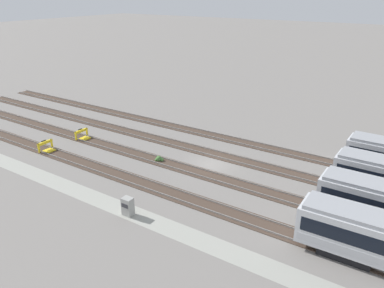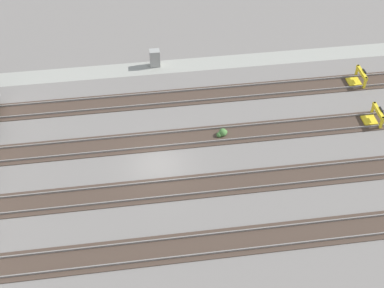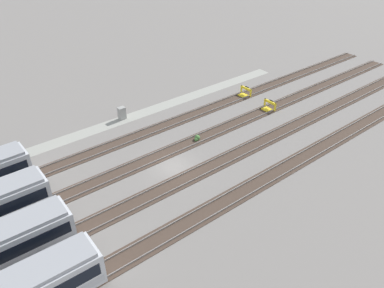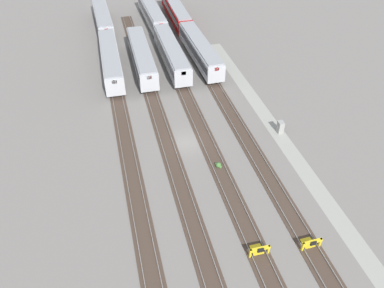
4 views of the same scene
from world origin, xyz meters
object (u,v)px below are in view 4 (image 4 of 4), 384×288
(subway_car_front_row_rightmost, at_px, (102,18))
(subway_car_back_row_leftmost, at_px, (200,50))
(subway_car_front_row_left_inner, at_px, (176,12))
(subway_car_front_row_centre, at_px, (111,60))
(bumper_stop_near_inner_track, at_px, (258,250))
(weed_clump, at_px, (218,165))
(bumper_stop_nearest_track, at_px, (310,243))
(subway_car_front_row_leftmost, at_px, (142,57))
(subway_car_back_row_centre, at_px, (152,13))
(electrical_cabinet, at_px, (280,127))
(subway_car_front_row_right_inner, at_px, (171,53))

(subway_car_front_row_rightmost, relative_size, subway_car_back_row_leftmost, 1.00)
(subway_car_front_row_left_inner, height_order, subway_car_back_row_leftmost, same)
(subway_car_front_row_centre, height_order, bumper_stop_near_inner_track, subway_car_front_row_centre)
(subway_car_front_row_left_inner, relative_size, weed_clump, 19.60)
(subway_car_front_row_left_inner, relative_size, subway_car_front_row_rightmost, 1.00)
(weed_clump, bearing_deg, bumper_stop_nearest_track, -158.56)
(subway_car_front_row_leftmost, relative_size, subway_car_back_row_centre, 1.00)
(subway_car_back_row_centre, bearing_deg, electrical_cabinet, -166.50)
(subway_car_front_row_right_inner, xyz_separation_m, electrical_cabinet, (-22.05, -9.80, -1.24))
(subway_car_back_row_leftmost, xyz_separation_m, bumper_stop_nearest_track, (-39.17, 0.00, -1.53))
(subway_car_front_row_right_inner, relative_size, weed_clump, 19.57)
(subway_car_back_row_leftmost, relative_size, bumper_stop_near_inner_track, 9.02)
(bumper_stop_near_inner_track, bearing_deg, subway_car_front_row_leftmost, 7.33)
(subway_car_back_row_leftmost, distance_m, bumper_stop_near_inner_track, 39.00)
(bumper_stop_nearest_track, bearing_deg, subway_car_front_row_right_inner, 7.22)
(subway_car_front_row_leftmost, bearing_deg, subway_car_front_row_left_inner, -28.05)
(bumper_stop_near_inner_track, xyz_separation_m, electrical_cabinet, (16.60, -9.83, 0.29))
(subway_car_front_row_centre, height_order, electrical_cabinet, subway_car_front_row_centre)
(subway_car_front_row_right_inner, bearing_deg, subway_car_front_row_left_inner, -14.82)
(subway_car_front_row_left_inner, distance_m, bumper_stop_nearest_track, 57.82)
(subway_car_front_row_right_inner, xyz_separation_m, subway_car_front_row_rightmost, (19.00, 10.04, 0.00))
(subway_car_front_row_centre, relative_size, subway_car_back_row_leftmost, 1.00)
(subway_car_front_row_centre, bearing_deg, subway_car_back_row_leftmost, -90.00)
(weed_clump, bearing_deg, subway_car_front_row_centre, 20.71)
(subway_car_front_row_leftmost, xyz_separation_m, bumper_stop_near_inner_track, (-38.65, -4.97, -1.53))
(subway_car_front_row_leftmost, relative_size, electrical_cabinet, 11.27)
(subway_car_front_row_left_inner, relative_size, subway_car_front_row_right_inner, 1.00)
(subway_car_front_row_centre, relative_size, bumper_stop_nearest_track, 8.99)
(subway_car_back_row_leftmost, bearing_deg, subway_car_front_row_centre, 90.00)
(subway_car_back_row_leftmost, height_order, bumper_stop_nearest_track, subway_car_back_row_leftmost)
(subway_car_front_row_centre, distance_m, subway_car_back_row_centre, 21.41)
(bumper_stop_near_inner_track, distance_m, weed_clump, 12.22)
(subway_car_front_row_rightmost, relative_size, bumper_stop_nearest_track, 9.01)
(subway_car_front_row_right_inner, bearing_deg, electrical_cabinet, -156.03)
(subway_car_front_row_right_inner, distance_m, electrical_cabinet, 24.16)
(subway_car_front_row_right_inner, relative_size, electrical_cabinet, 11.25)
(bumper_stop_near_inner_track, relative_size, electrical_cabinet, 1.25)
(subway_car_front_row_left_inner, distance_m, bumper_stop_near_inner_track, 57.52)
(bumper_stop_near_inner_track, bearing_deg, subway_car_front_row_left_inner, -4.95)
(subway_car_front_row_left_inner, distance_m, subway_car_front_row_rightmost, 14.98)
(subway_car_front_row_left_inner, height_order, subway_car_front_row_centre, same)
(subway_car_front_row_left_inner, height_order, subway_car_front_row_right_inner, same)
(electrical_cabinet, bearing_deg, subway_car_front_row_leftmost, 33.87)
(bumper_stop_nearest_track, distance_m, electrical_cabinet, 17.79)
(subway_car_front_row_left_inner, bearing_deg, subway_car_front_row_rightmost, 88.57)
(subway_car_front_row_leftmost, bearing_deg, subway_car_back_row_centre, -14.69)
(subway_car_back_row_centre, relative_size, weed_clump, 19.63)
(subway_car_back_row_centre, height_order, bumper_stop_near_inner_track, subway_car_back_row_centre)
(subway_car_front_row_left_inner, xyz_separation_m, subway_car_back_row_centre, (0.30, 4.97, 0.00))
(subway_car_front_row_right_inner, xyz_separation_m, weed_clump, (-26.43, 0.04, -1.80))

